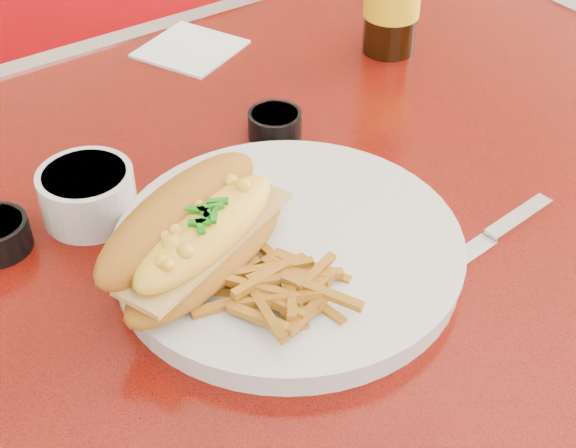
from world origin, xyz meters
TOP-DOWN VIEW (x-y plane):
  - diner_table at (0.00, 0.00)m, footprint 1.23×0.83m
  - booth_bench_far at (0.00, 0.81)m, footprint 1.20×0.51m
  - dinner_plate at (-0.01, -0.06)m, footprint 0.38×0.38m
  - mac_hoagie at (-0.08, -0.05)m, footprint 0.21×0.15m
  - fries_pile at (-0.06, -0.11)m, footprint 0.12×0.12m
  - fork at (0.07, -0.06)m, footprint 0.03×0.14m
  - gravy_ramekin at (-0.12, 0.09)m, footprint 0.10×0.10m
  - sauce_cup_right at (0.09, 0.10)m, footprint 0.07×0.07m
  - knife at (0.14, -0.14)m, footprint 0.22×0.04m
  - paper_napkin at (0.11, 0.32)m, footprint 0.14×0.14m

SIDE VIEW (x-z plane):
  - booth_bench_far at x=0.00m, z-range -0.16..0.74m
  - diner_table at x=0.00m, z-range 0.22..0.99m
  - paper_napkin at x=0.11m, z-range 0.77..0.77m
  - knife at x=0.14m, z-range 0.77..0.78m
  - dinner_plate at x=-0.01m, z-range 0.77..0.79m
  - sauce_cup_right at x=0.09m, z-range 0.77..0.80m
  - fork at x=0.07m, z-range 0.79..0.79m
  - gravy_ramekin at x=-0.12m, z-range 0.77..0.82m
  - fries_pile at x=-0.06m, z-range 0.79..0.82m
  - mac_hoagie at x=-0.08m, z-range 0.78..0.87m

